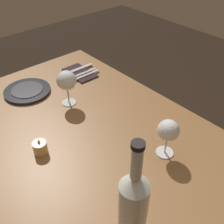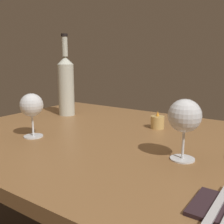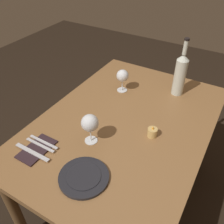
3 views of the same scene
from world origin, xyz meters
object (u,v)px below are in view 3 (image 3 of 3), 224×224
Objects in this scene: votive_candle at (152,133)px; fork_outer at (44,142)px; fork_inner at (40,145)px; table_knife at (32,152)px; wine_glass_left at (123,76)px; folded_napkin at (37,149)px; dinner_plate at (84,177)px; wine_bottle at (180,74)px; wine_glass_right at (90,123)px.

fork_outer is at bearing -53.81° from votive_candle.
fork_inner and fork_outer have the same top height.
fork_inner is 0.86× the size of table_knife.
wine_glass_left reaches higher than folded_napkin.
dinner_plate is (0.71, 0.19, -0.10)m from wine_glass_left.
wine_bottle is at bearing -177.55° from votive_candle.
dinner_plate is 1.07× the size of table_knife.
votive_candle is at bearing 130.11° from folded_napkin.
folded_napkin is (0.69, -0.11, -0.10)m from wine_glass_left.
fork_inner is 0.02m from fork_outer.
fork_inner is at bearing 180.00° from table_knife.
wine_bottle is at bearing 151.26° from fork_outer.
wine_glass_right is at bearing 133.75° from folded_napkin.
folded_napkin is 1.06× the size of fork_inner.
votive_candle is at bearing 128.21° from fork_inner.
wine_bottle is 0.88m from dinner_plate.
table_knife is at bearing 0.00° from folded_napkin.
wine_glass_left reaches higher than votive_candle.
folded_napkin is 0.03m from table_knife.
fork_outer is (-0.02, 0.00, 0.00)m from fork_inner.
dinner_plate is at bearing -8.80° from wine_bottle.
wine_glass_right is 0.69m from wine_bottle.
fork_inner and table_knife have the same top height.
wine_glass_left is at bearing -64.86° from wine_bottle.
votive_candle is 0.30× the size of dinner_plate.
wine_glass_left is 2.25× the size of votive_candle.
folded_napkin is (0.19, -0.20, -0.11)m from wine_glass_right.
folded_napkin is at bearing -46.25° from wine_glass_right.
fork_inner is at bearing -9.23° from wine_glass_left.
wine_glass_left is 0.74m from dinner_plate.
wine_bottle reaches higher than votive_candle.
votive_candle is at bearing 159.17° from dinner_plate.
fork_outer is (0.79, -0.43, -0.13)m from wine_bottle.
votive_candle is (0.30, 0.34, -0.08)m from wine_glass_left.
wine_glass_left is at bearing 170.41° from fork_outer.
dinner_plate reaches higher than folded_napkin.
fork_outer is 0.86× the size of table_knife.
wine_bottle is 0.98m from table_knife.
wine_glass_left is at bearing 171.47° from table_knife.
wine_bottle is 2.06× the size of fork_inner.
fork_inner is (-0.03, 0.00, 0.01)m from folded_napkin.
fork_inner is at bearing 0.00° from fork_outer.
wine_bottle reaches higher than wine_glass_right.
fork_inner is 1.00× the size of fork_outer.
wine_glass_right reaches higher than table_knife.
wine_bottle is at bearing 160.05° from wine_glass_right.
dinner_plate is (0.21, 0.10, -0.11)m from wine_glass_right.
fork_outer is at bearing -28.74° from wine_bottle.
wine_glass_right is at bearing 10.12° from wine_glass_left.
dinner_plate is 0.30m from folded_napkin.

